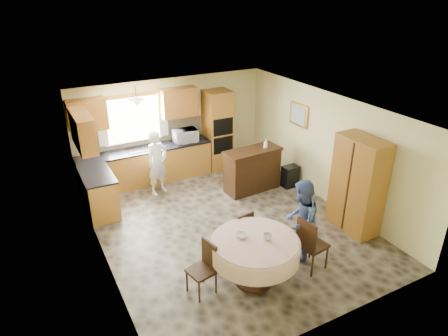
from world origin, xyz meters
name	(u,v)px	position (x,y,z in m)	size (l,w,h in m)	color
floor	(228,225)	(0.00, 0.00, 0.00)	(5.00, 6.00, 0.01)	#71644F
ceiling	(228,109)	(0.00, 0.00, 2.50)	(5.00, 6.00, 0.01)	white
wall_back	(172,127)	(0.00, 3.00, 1.25)	(5.00, 0.02, 2.50)	beige
wall_front	(334,255)	(0.00, -3.00, 1.25)	(5.00, 0.02, 2.50)	beige
wall_left	(98,201)	(-2.50, 0.00, 1.25)	(0.02, 6.00, 2.50)	beige
wall_right	(327,149)	(2.50, 0.00, 1.25)	(0.02, 6.00, 2.50)	beige
window	(133,120)	(-1.00, 2.98, 1.60)	(1.40, 0.03, 1.10)	white
curtain_left	(101,123)	(-1.75, 2.93, 1.65)	(0.22, 0.02, 1.15)	white
curtain_right	(163,114)	(-0.25, 2.93, 1.65)	(0.22, 0.02, 1.15)	white
base_cab_back	(146,166)	(-0.85, 2.70, 0.44)	(3.30, 0.60, 0.88)	#C78635
counter_back	(145,149)	(-0.85, 2.70, 0.90)	(3.30, 0.64, 0.04)	black
base_cab_left	(99,194)	(-2.20, 1.80, 0.44)	(0.60, 1.20, 0.88)	#C78635
counter_left	(96,175)	(-2.20, 1.80, 0.90)	(0.64, 1.20, 0.04)	black
backsplash	(140,135)	(-0.85, 2.99, 1.18)	(3.30, 0.02, 0.55)	tan
wall_cab_left	(87,115)	(-2.05, 2.83, 1.91)	(0.85, 0.33, 0.72)	#BC812F
wall_cab_right	(179,102)	(0.15, 2.83, 1.91)	(0.90, 0.33, 0.72)	#BC812F
wall_cab_side	(83,131)	(-2.33, 1.80, 1.91)	(0.33, 1.20, 0.72)	#BC812F
oven_tower	(218,130)	(1.15, 2.69, 1.06)	(0.66, 0.62, 2.12)	#C78635
oven_upper	(223,127)	(1.15, 2.38, 1.25)	(0.56, 0.01, 0.45)	black
oven_lower	(223,145)	(1.15, 2.38, 0.75)	(0.56, 0.01, 0.45)	black
pendant	(137,103)	(-1.00, 2.50, 2.12)	(0.36, 0.36, 0.18)	beige
sideboard	(252,171)	(1.28, 1.13, 0.49)	(1.38, 0.57, 0.98)	#39230F
space_heater	(290,176)	(2.20, 0.84, 0.27)	(0.39, 0.27, 0.54)	black
cupboard	(358,185)	(2.22, -1.25, 0.98)	(0.51, 1.03, 1.96)	#C78635
dining_table	(255,249)	(-0.43, -1.71, 0.65)	(1.46, 1.46, 0.83)	#39230F
chair_left	(205,265)	(-1.25, -1.52, 0.50)	(0.46, 0.46, 0.90)	#39230F
chair_back	(242,230)	(-0.20, -0.91, 0.48)	(0.42, 0.42, 0.87)	#39230F
chair_right	(310,242)	(0.57, -1.88, 0.56)	(0.50, 0.50, 1.01)	#39230F
framed_picture	(299,115)	(2.47, 1.03, 1.75)	(0.06, 0.64, 0.53)	#C5883A
microwave	(185,136)	(0.20, 2.65, 1.08)	(0.59, 0.40, 0.33)	silver
person_sink	(157,163)	(-0.77, 2.05, 0.77)	(0.57, 0.37, 1.55)	silver
person_dining	(301,221)	(0.63, -1.52, 0.77)	(0.75, 0.59, 1.55)	#3C4E83
bowl_sideboard	(246,153)	(1.07, 1.13, 1.01)	(0.23, 0.23, 0.06)	#B2B2B2
bottle_sideboard	(266,144)	(1.63, 1.13, 1.12)	(0.10, 0.10, 0.27)	silver
cup_table	(267,237)	(-0.25, -1.78, 0.89)	(0.13, 0.13, 0.11)	#B2B2B2
bowl_table	(241,236)	(-0.59, -1.53, 0.86)	(0.19, 0.19, 0.06)	#B2B2B2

